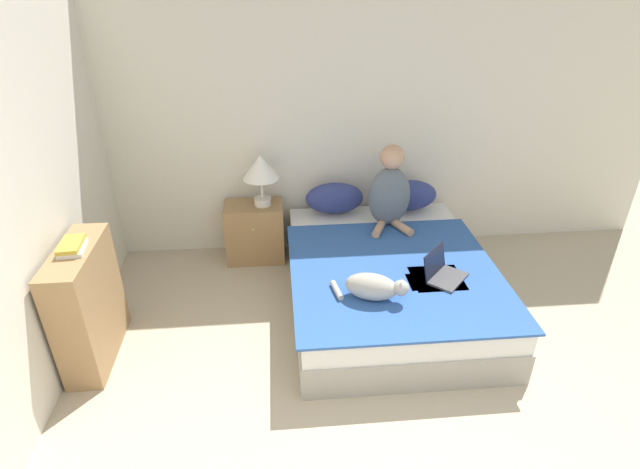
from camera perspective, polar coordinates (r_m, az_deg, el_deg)
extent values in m
cube|color=beige|center=(4.74, 5.42, 12.88)|extent=(5.75, 0.05, 2.55)
cube|color=beige|center=(3.38, -32.11, 1.53)|extent=(0.05, 4.51, 2.55)
cube|color=#9E998E|center=(4.27, 7.66, -6.30)|extent=(1.57, 2.04, 0.26)
cube|color=silver|center=(4.15, 7.85, -3.87)|extent=(1.55, 2.01, 0.17)
cube|color=#2D569E|center=(3.94, 8.57, -4.30)|extent=(1.62, 1.64, 0.02)
cube|color=#3D4784|center=(3.87, 12.64, -5.27)|extent=(0.36, 0.23, 0.01)
cube|color=#3D4784|center=(3.91, 13.23, -4.93)|extent=(0.38, 0.35, 0.01)
ellipsoid|color=navy|center=(4.72, 1.65, 4.17)|extent=(0.55, 0.27, 0.30)
ellipsoid|color=navy|center=(4.85, 10.03, 4.43)|extent=(0.55, 0.27, 0.30)
ellipsoid|color=slate|center=(4.48, 7.91, 4.31)|extent=(0.37, 0.21, 0.55)
sphere|color=tan|center=(4.34, 8.25, 8.78)|extent=(0.21, 0.21, 0.21)
cylinder|color=tan|center=(4.45, 6.77, 0.74)|extent=(0.17, 0.27, 0.07)
cylinder|color=tan|center=(4.50, 9.33, 0.85)|extent=(0.17, 0.27, 0.07)
ellipsoid|color=#A8A399|center=(3.57, 5.87, -5.95)|extent=(0.42, 0.31, 0.19)
sphere|color=#A8A399|center=(3.53, 9.23, -6.05)|extent=(0.11, 0.11, 0.11)
cone|color=#A8A399|center=(3.54, 9.34, -5.20)|extent=(0.05, 0.05, 0.05)
cone|color=#A8A399|center=(3.48, 9.22, -5.77)|extent=(0.05, 0.05, 0.05)
cylinder|color=#A8A399|center=(3.64, 1.92, -6.37)|extent=(0.08, 0.21, 0.04)
cube|color=#424247|center=(3.91, 14.42, -4.91)|extent=(0.36, 0.37, 0.02)
cube|color=black|center=(3.89, 12.97, -3.00)|extent=(0.25, 0.27, 0.20)
cube|color=#937047|center=(4.82, -7.44, 0.30)|extent=(0.55, 0.34, 0.57)
sphere|color=tan|center=(4.60, -7.59, 0.60)|extent=(0.03, 0.03, 0.03)
cylinder|color=beige|center=(4.67, -6.57, 3.79)|extent=(0.16, 0.16, 0.07)
cylinder|color=beige|center=(4.62, -6.66, 5.29)|extent=(0.02, 0.02, 0.20)
cone|color=white|center=(4.54, -6.81, 7.70)|extent=(0.33, 0.33, 0.22)
cube|color=#99754C|center=(3.91, -25.01, -7.27)|extent=(0.25, 0.77, 0.89)
cube|color=beige|center=(3.67, -26.42, -1.46)|extent=(0.18, 0.24, 0.03)
cube|color=gold|center=(3.66, -26.59, -1.02)|extent=(0.15, 0.25, 0.03)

